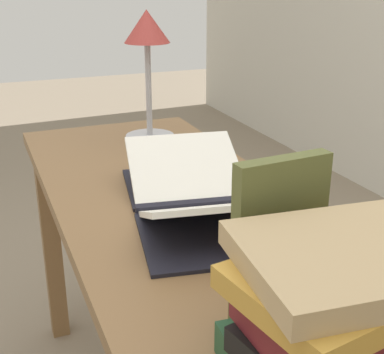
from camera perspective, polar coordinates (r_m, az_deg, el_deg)
reading_desk at (r=1.25m, az=-0.26°, el=-8.61°), size 1.59×0.56×0.78m
open_book at (r=1.19m, az=0.47°, el=-2.04°), size 0.58×0.37×0.11m
book_stack_tall at (r=0.71m, az=16.31°, el=-14.09°), size 0.24×0.31×0.20m
book_standing_upright at (r=0.81m, az=9.27°, el=-6.56°), size 0.04×0.15×0.26m
reading_lamp at (r=1.65m, az=-4.78°, el=13.54°), size 0.15×0.15×0.40m
coffee_mug at (r=1.01m, az=7.25°, el=-6.09°), size 0.11×0.08×0.08m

